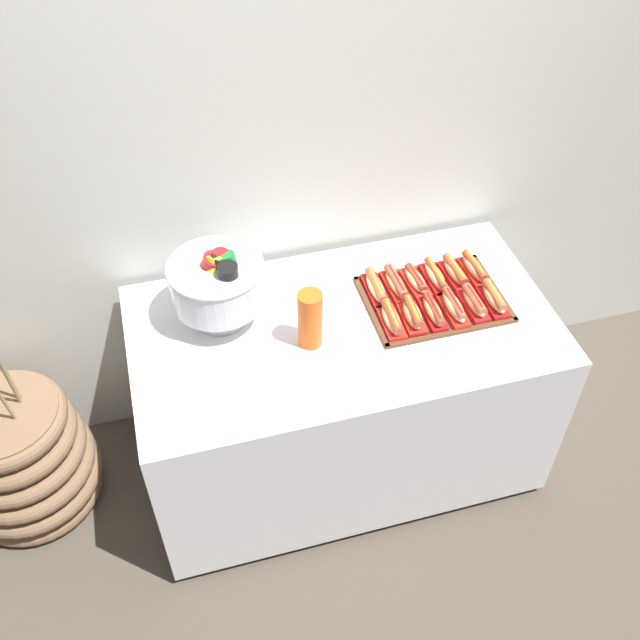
# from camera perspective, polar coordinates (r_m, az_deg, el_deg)

# --- Properties ---
(ground_plane) EXTENTS (10.00, 10.00, 0.00)m
(ground_plane) POSITION_cam_1_polar(r_m,az_deg,el_deg) (3.08, 1.50, -10.40)
(ground_plane) COLOR #4C4238
(back_wall) EXTENTS (6.00, 0.10, 2.60)m
(back_wall) POSITION_cam_1_polar(r_m,az_deg,el_deg) (2.53, -1.09, 15.76)
(back_wall) COLOR beige
(back_wall) RESTS_ON ground_plane
(buffet_table) EXTENTS (1.45, 0.78, 0.77)m
(buffet_table) POSITION_cam_1_polar(r_m,az_deg,el_deg) (2.76, 1.65, -5.62)
(buffet_table) COLOR silver
(buffet_table) RESTS_ON ground_plane
(floor_vase) EXTENTS (0.54, 0.54, 1.07)m
(floor_vase) POSITION_cam_1_polar(r_m,az_deg,el_deg) (2.99, -22.31, -9.85)
(floor_vase) COLOR brown
(floor_vase) RESTS_ON ground_plane
(serving_tray) EXTENTS (0.48, 0.36, 0.01)m
(serving_tray) POSITION_cam_1_polar(r_m,az_deg,el_deg) (2.60, 8.86, 1.59)
(serving_tray) COLOR #56331E
(serving_tray) RESTS_ON buffet_table
(hot_dog_0) EXTENTS (0.07, 0.17, 0.06)m
(hot_dog_0) POSITION_cam_1_polar(r_m,az_deg,el_deg) (2.46, 5.61, 0.05)
(hot_dog_0) COLOR red
(hot_dog_0) RESTS_ON serving_tray
(hot_dog_1) EXTENTS (0.08, 0.16, 0.06)m
(hot_dog_1) POSITION_cam_1_polar(r_m,az_deg,el_deg) (2.48, 7.25, 0.42)
(hot_dog_1) COLOR red
(hot_dog_1) RESTS_ON serving_tray
(hot_dog_2) EXTENTS (0.06, 0.17, 0.06)m
(hot_dog_2) POSITION_cam_1_polar(r_m,az_deg,el_deg) (2.51, 8.83, 0.68)
(hot_dog_2) COLOR #B21414
(hot_dog_2) RESTS_ON serving_tray
(hot_dog_3) EXTENTS (0.06, 0.17, 0.06)m
(hot_dog_3) POSITION_cam_1_polar(r_m,az_deg,el_deg) (2.54, 10.40, 1.03)
(hot_dog_3) COLOR red
(hot_dog_3) RESTS_ON serving_tray
(hot_dog_4) EXTENTS (0.06, 0.16, 0.06)m
(hot_dog_4) POSITION_cam_1_polar(r_m,az_deg,el_deg) (2.56, 11.94, 1.35)
(hot_dog_4) COLOR red
(hot_dog_4) RESTS_ON serving_tray
(hot_dog_5) EXTENTS (0.06, 0.17, 0.06)m
(hot_dog_5) POSITION_cam_1_polar(r_m,az_deg,el_deg) (2.59, 13.44, 1.65)
(hot_dog_5) COLOR #B21414
(hot_dog_5) RESTS_ON serving_tray
(hot_dog_6) EXTENTS (0.06, 0.18, 0.06)m
(hot_dog_6) POSITION_cam_1_polar(r_m,az_deg,el_deg) (2.58, 4.39, 2.53)
(hot_dog_6) COLOR #B21414
(hot_dog_6) RESTS_ON serving_tray
(hot_dog_7) EXTENTS (0.07, 0.18, 0.06)m
(hot_dog_7) POSITION_cam_1_polar(r_m,az_deg,el_deg) (2.60, 5.96, 2.83)
(hot_dog_7) COLOR red
(hot_dog_7) RESTS_ON serving_tray
(hot_dog_8) EXTENTS (0.07, 0.16, 0.06)m
(hot_dog_8) POSITION_cam_1_polar(r_m,az_deg,el_deg) (2.62, 7.50, 3.09)
(hot_dog_8) COLOR red
(hot_dog_8) RESTS_ON serving_tray
(hot_dog_9) EXTENTS (0.06, 0.18, 0.06)m
(hot_dog_9) POSITION_cam_1_polar(r_m,az_deg,el_deg) (2.65, 9.02, 3.38)
(hot_dog_9) COLOR red
(hot_dog_9) RESTS_ON serving_tray
(hot_dog_10) EXTENTS (0.07, 0.17, 0.06)m
(hot_dog_10) POSITION_cam_1_polar(r_m,az_deg,el_deg) (2.67, 10.51, 3.70)
(hot_dog_10) COLOR red
(hot_dog_10) RESTS_ON serving_tray
(hot_dog_11) EXTENTS (0.07, 0.17, 0.06)m
(hot_dog_11) POSITION_cam_1_polar(r_m,az_deg,el_deg) (2.70, 11.97, 3.96)
(hot_dog_11) COLOR red
(hot_dog_11) RESTS_ON serving_tray
(punch_bowl) EXTENTS (0.32, 0.32, 0.28)m
(punch_bowl) POSITION_cam_1_polar(r_m,az_deg,el_deg) (2.42, -8.03, 3.00)
(punch_bowl) COLOR silver
(punch_bowl) RESTS_ON buffet_table
(cup_stack) EXTENTS (0.08, 0.08, 0.21)m
(cup_stack) POSITION_cam_1_polar(r_m,az_deg,el_deg) (2.35, -0.77, 0.07)
(cup_stack) COLOR #EA5B19
(cup_stack) RESTS_ON buffet_table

